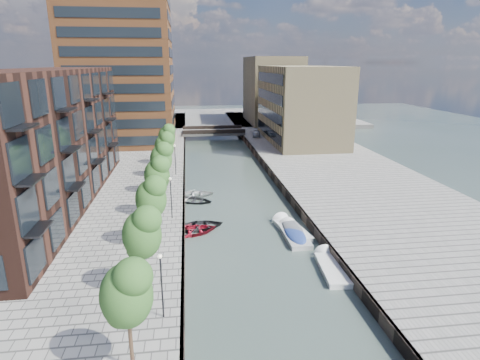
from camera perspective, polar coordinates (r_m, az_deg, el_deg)
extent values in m
plane|color=#38473F|center=(55.62, -1.62, 0.04)|extent=(300.00, 300.00, 0.00)
cube|color=gray|center=(59.20, 13.97, 1.07)|extent=(20.00, 140.00, 1.00)
cube|color=#332823|center=(55.23, -7.94, 0.31)|extent=(0.25, 140.00, 1.00)
cube|color=#332823|center=(56.40, 4.55, 0.76)|extent=(0.25, 140.00, 1.00)
cube|color=gray|center=(114.24, -4.75, 8.70)|extent=(80.00, 40.00, 1.00)
cube|color=black|center=(46.17, -25.94, 5.22)|extent=(8.00, 38.00, 14.00)
cube|color=brown|center=(78.98, -16.58, 15.99)|extent=(18.00, 18.00, 30.00)
cube|color=tan|center=(78.46, 8.53, 10.61)|extent=(12.00, 25.00, 14.00)
cube|color=tan|center=(103.55, 4.58, 12.64)|extent=(12.00, 20.00, 16.00)
cube|color=gray|center=(86.47, -3.82, 6.79)|extent=(13.00, 6.00, 0.60)
cube|color=#332823|center=(83.62, -3.70, 6.88)|extent=(13.00, 0.40, 0.80)
cube|color=#332823|center=(89.14, -3.95, 7.47)|extent=(13.00, 0.40, 0.80)
cylinder|color=#382619|center=(21.73, -15.29, -21.11)|extent=(0.20, 0.20, 3.20)
ellipsoid|color=#234D1D|center=(20.22, -15.88, -14.94)|extent=(2.50, 2.50, 3.25)
cylinder|color=#382619|center=(27.58, -13.41, -12.29)|extent=(0.20, 0.20, 3.20)
ellipsoid|color=#234D1D|center=(26.41, -13.80, -7.08)|extent=(2.50, 2.50, 3.25)
cylinder|color=#382619|center=(33.87, -12.28, -6.64)|extent=(0.20, 0.20, 3.20)
ellipsoid|color=#234D1D|center=(32.92, -12.57, -2.27)|extent=(2.50, 2.50, 3.25)
cylinder|color=#382619|center=(40.40, -11.53, -2.78)|extent=(0.20, 0.20, 3.20)
ellipsoid|color=#234D1D|center=(39.60, -11.75, 0.95)|extent=(2.50, 2.50, 3.25)
cylinder|color=#382619|center=(47.06, -10.99, -0.01)|extent=(0.20, 0.20, 3.20)
ellipsoid|color=#234D1D|center=(46.38, -11.17, 3.22)|extent=(2.50, 2.50, 3.25)
cylinder|color=#382619|center=(53.81, -10.58, 2.08)|extent=(0.20, 0.20, 3.20)
ellipsoid|color=#234D1D|center=(53.21, -10.74, 4.92)|extent=(2.50, 2.50, 3.25)
cylinder|color=#382619|center=(60.61, -10.27, 3.69)|extent=(0.20, 0.20, 3.20)
ellipsoid|color=#234D1D|center=(60.08, -10.40, 6.23)|extent=(2.50, 2.50, 3.25)
cylinder|color=black|center=(24.67, -11.05, -14.75)|extent=(0.10, 0.10, 4.00)
sphere|color=#FFF2CC|center=(23.70, -11.32, -10.60)|extent=(0.24, 0.24, 0.24)
cylinder|color=black|center=(39.24, -9.76, -2.64)|extent=(0.10, 0.10, 4.00)
sphere|color=#FFF2CC|center=(38.65, -9.90, 0.16)|extent=(0.24, 0.24, 0.24)
cylinder|color=black|center=(54.62, -9.19, 2.79)|extent=(0.10, 0.10, 4.00)
sphere|color=#FFF2CC|center=(54.20, -9.29, 4.85)|extent=(0.24, 0.24, 0.24)
imported|color=black|center=(39.75, -5.71, -6.86)|extent=(5.30, 4.22, 0.99)
imported|color=#A31124|center=(38.73, -6.81, -7.55)|extent=(5.50, 4.47, 1.00)
imported|color=silver|center=(49.12, -6.38, -2.29)|extent=(4.77, 3.55, 0.95)
imported|color=black|center=(46.99, -6.39, -3.16)|extent=(4.84, 4.20, 0.84)
cube|color=white|center=(32.60, 13.11, -12.63)|extent=(2.23, 5.02, 0.69)
cube|color=white|center=(32.42, 13.16, -12.06)|extent=(2.32, 5.14, 0.11)
cone|color=white|center=(34.65, 12.06, -10.63)|extent=(1.88, 1.11, 1.80)
cube|color=#B5B5B3|center=(37.62, 7.81, -8.24)|extent=(1.85, 4.95, 0.70)
cube|color=#B5B5B3|center=(37.47, 7.83, -7.72)|extent=(1.94, 5.06, 0.11)
cone|color=#B5B5B3|center=(39.78, 6.87, -6.71)|extent=(1.83, 0.98, 1.83)
ellipsoid|color=navy|center=(37.45, 7.84, -7.64)|extent=(1.74, 4.52, 0.60)
cube|color=white|center=(38.87, 7.47, -7.39)|extent=(2.68, 5.27, 0.71)
cube|color=white|center=(38.72, 7.49, -6.87)|extent=(2.78, 5.39, 0.11)
cone|color=white|center=(40.96, 6.02, -5.98)|extent=(2.00, 1.28, 1.86)
ellipsoid|color=#595A60|center=(38.70, 7.49, -6.80)|extent=(2.49, 4.82, 0.61)
imported|color=#A3A5A8|center=(82.66, 2.34, 6.63)|extent=(2.15, 4.08, 1.32)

